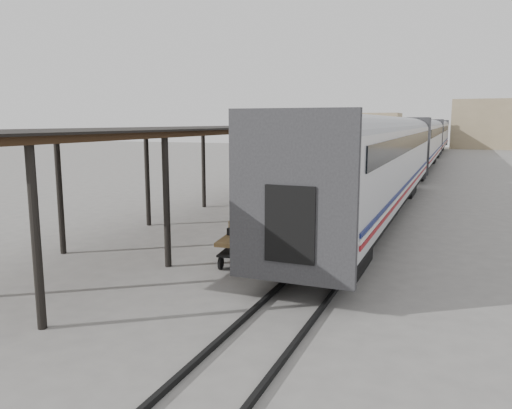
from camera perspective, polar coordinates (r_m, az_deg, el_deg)
The scene contains 11 objects.
ground at distance 16.65m, azimuth -2.33°, elevation -5.77°, with size 160.00×160.00×0.00m, color slate.
train at distance 48.56m, azimuth 18.21°, elevation 6.98°, with size 3.45×76.01×4.01m.
canopy at distance 39.91m, azimuth 7.66°, elevation 8.83°, with size 4.90×64.30×4.15m.
rails at distance 48.92m, azimuth 18.08°, elevation 3.91°, with size 1.54×150.00×0.12m.
building_far at distance 92.89m, azimuth 27.03°, elevation 8.18°, with size 18.00×10.00×8.00m, color tan.
building_left at distance 98.05m, azimuth 12.55°, elevation 8.40°, with size 12.00×8.00×6.00m, color tan.
baggage_cart at distance 15.65m, azimuth -1.23°, elevation -4.31°, with size 1.57×2.55×0.86m.
suitcase_stack at distance 15.93m, azimuth -1.20°, elevation -2.53°, with size 1.28×1.13×0.58m.
luggage_tug at distance 36.94m, azimuth 10.05°, elevation 3.52°, with size 1.23×1.75×1.43m.
porter at distance 14.74m, azimuth -1.36°, elevation -0.68°, with size 0.67×0.44×1.83m, color navy.
pedestrian at distance 33.89m, azimuth 6.08°, elevation 3.43°, with size 1.00×0.42×1.71m, color black.
Camera 1 is at (6.70, -14.61, 4.36)m, focal length 35.00 mm.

